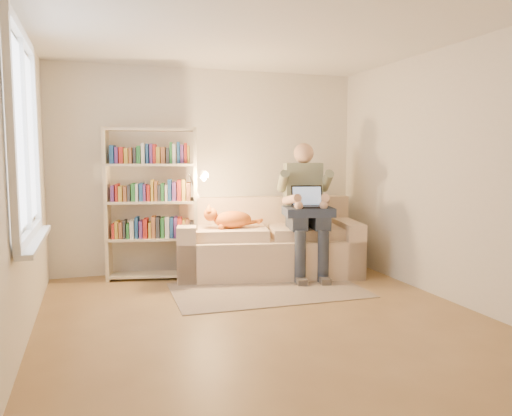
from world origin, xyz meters
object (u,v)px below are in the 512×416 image
object	(u,v)px
bookshelf	(152,196)
person	(305,202)
cat	(225,219)
laptop	(313,202)
sofa	(268,246)

from	to	relation	value
bookshelf	person	bearing A→B (deg)	-0.57
cat	bookshelf	bearing A→B (deg)	-179.75
laptop	bookshelf	bearing A→B (deg)	174.82
cat	laptop	bearing A→B (deg)	-9.62
person	bookshelf	size ratio (longest dim) A/B	0.90
cat	laptop	size ratio (longest dim) A/B	1.67
cat	bookshelf	xyz separation A→B (m)	(-0.86, 0.18, 0.29)
bookshelf	cat	bearing A→B (deg)	0.25
sofa	person	distance (m)	0.75
sofa	laptop	xyz separation A→B (m)	(0.44, -0.42, 0.59)
person	laptop	distance (m)	0.17
cat	sofa	bearing A→B (deg)	14.79
laptop	bookshelf	distance (m)	1.94
sofa	laptop	world-z (taller)	laptop
sofa	bookshelf	xyz separation A→B (m)	(-1.42, 0.15, 0.66)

